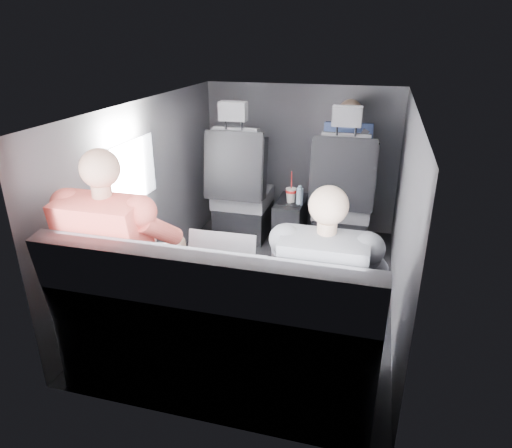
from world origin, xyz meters
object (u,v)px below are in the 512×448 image
(laptop_white, at_px, (136,249))
(front_seat_left, at_px, (241,197))
(front_seat_right, at_px, (342,206))
(laptop_silver, at_px, (228,261))
(center_console, at_px, (290,221))
(passenger_rear_right, at_px, (325,294))
(laptop_black, at_px, (326,276))
(rear_bench, at_px, (217,341))
(soda_cup, at_px, (291,195))
(water_bottle, at_px, (300,196))
(passenger_front_right, at_px, (347,159))
(passenger_rear_left, at_px, (124,261))

(laptop_white, bearing_deg, front_seat_left, 85.89)
(front_seat_right, distance_m, laptop_silver, 1.72)
(center_console, xyz_separation_m, passenger_rear_right, (0.52, -1.85, 0.41))
(laptop_white, bearing_deg, front_seat_right, 58.25)
(front_seat_right, relative_size, laptop_silver, 3.49)
(front_seat_left, relative_size, laptop_black, 2.99)
(front_seat_left, height_order, laptop_black, front_seat_left)
(rear_bench, distance_m, laptop_silver, 0.42)
(center_console, bearing_deg, laptop_black, -73.24)
(soda_cup, height_order, water_bottle, soda_cup)
(water_bottle, relative_size, passenger_front_right, 0.20)
(center_console, relative_size, passenger_rear_right, 0.40)
(water_bottle, distance_m, laptop_black, 1.67)
(passenger_rear_right, bearing_deg, front_seat_right, 92.37)
(front_seat_left, distance_m, laptop_black, 1.93)
(water_bottle, bearing_deg, front_seat_right, 8.39)
(rear_bench, distance_m, water_bottle, 1.86)
(rear_bench, relative_size, water_bottle, 9.45)
(front_seat_right, bearing_deg, passenger_front_right, 91.97)
(passenger_rear_left, height_order, passenger_rear_right, passenger_rear_left)
(rear_bench, height_order, passenger_rear_left, passenger_rear_left)
(laptop_white, xyz_separation_m, laptop_black, (1.08, -0.01, -0.01))
(front_seat_right, height_order, soda_cup, front_seat_right)
(front_seat_right, bearing_deg, passenger_rear_left, -118.83)
(laptop_black, height_order, passenger_rear_right, passenger_rear_right)
(front_seat_left, height_order, passenger_front_right, front_seat_left)
(water_bottle, relative_size, passenger_rear_right, 0.14)
(center_console, height_order, passenger_rear_left, passenger_rear_left)
(water_bottle, bearing_deg, passenger_rear_left, -109.98)
(passenger_rear_right, bearing_deg, laptop_black, 95.06)
(center_console, xyz_separation_m, laptop_black, (0.51, -1.70, 0.43))
(soda_cup, xyz_separation_m, passenger_front_right, (0.43, 0.27, 0.28))
(soda_cup, distance_m, passenger_rear_left, 1.89)
(front_seat_right, height_order, passenger_front_right, front_seat_right)
(water_bottle, bearing_deg, center_console, 135.16)
(rear_bench, height_order, water_bottle, rear_bench)
(front_seat_left, bearing_deg, rear_bench, -76.69)
(passenger_rear_right, bearing_deg, passenger_rear_left, -179.92)
(rear_bench, xyz_separation_m, passenger_rear_right, (0.52, 0.10, 0.31))
(laptop_silver, relative_size, laptop_black, 0.86)
(center_console, distance_m, soda_cup, 0.27)
(rear_bench, height_order, soda_cup, rear_bench)
(front_seat_left, bearing_deg, front_seat_right, 0.00)
(soda_cup, xyz_separation_m, laptop_black, (0.50, -1.65, 0.16))
(rear_bench, bearing_deg, water_bottle, 87.12)
(front_seat_right, height_order, rear_bench, front_seat_right)
(water_bottle, bearing_deg, laptop_black, -75.40)
(front_seat_left, bearing_deg, passenger_rear_left, -93.01)
(rear_bench, bearing_deg, laptop_silver, 94.69)
(front_seat_left, xyz_separation_m, soda_cup, (0.46, -0.01, 0.07))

